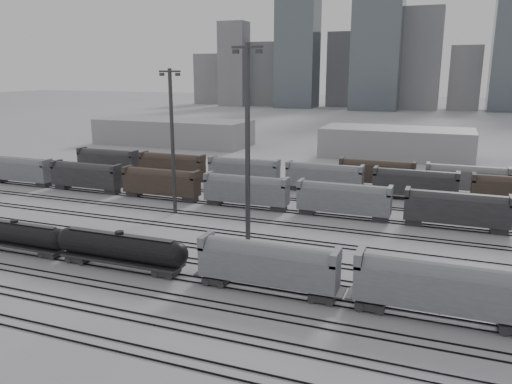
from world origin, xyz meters
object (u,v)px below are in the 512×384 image
(tank_car_b, at_px, (120,248))
(light_mast_c, at_px, (248,141))
(hopper_car_a, at_px, (268,263))
(tank_car_a, at_px, (16,234))
(hopper_car_b, at_px, (442,285))

(tank_car_b, relative_size, light_mast_c, 0.68)
(tank_car_b, xyz_separation_m, hopper_car_a, (18.73, 0.00, 0.79))
(tank_car_a, height_order, hopper_car_b, hopper_car_b)
(hopper_car_a, bearing_deg, hopper_car_b, 0.00)
(hopper_car_b, xyz_separation_m, light_mast_c, (-25.45, 14.33, 10.53))
(tank_car_b, xyz_separation_m, hopper_car_b, (36.16, 0.00, 1.03))
(light_mast_c, bearing_deg, tank_car_b, -126.76)
(hopper_car_b, bearing_deg, hopper_car_a, 180.00)
(tank_car_a, distance_m, light_mast_c, 32.85)
(tank_car_a, xyz_separation_m, light_mast_c, (27.11, 14.33, 11.78))
(tank_car_a, bearing_deg, light_mast_c, 27.86)
(tank_car_b, relative_size, hopper_car_a, 1.18)
(tank_car_b, bearing_deg, hopper_car_a, 0.00)
(tank_car_b, height_order, hopper_car_b, hopper_car_b)
(hopper_car_a, height_order, hopper_car_b, hopper_car_b)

